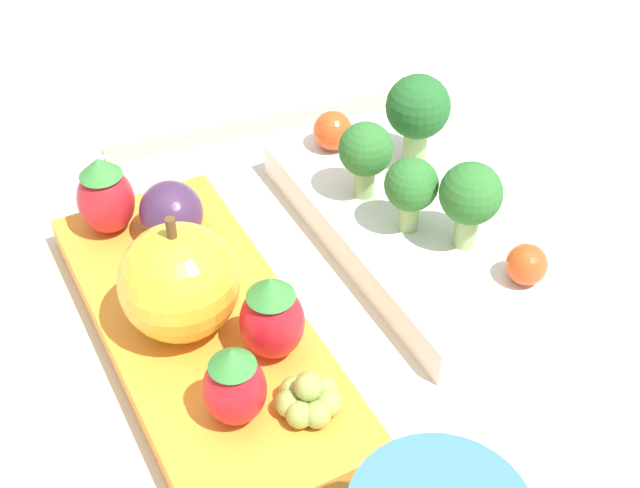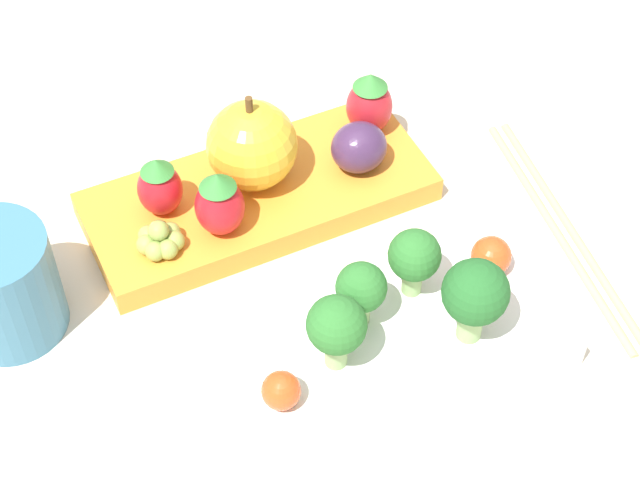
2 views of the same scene
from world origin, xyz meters
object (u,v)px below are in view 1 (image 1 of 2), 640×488
at_px(chopsticks_pair, 255,123).
at_px(broccoli_floret_1, 470,196).
at_px(apple, 179,282).
at_px(broccoli_floret_3, 366,152).
at_px(broccoli_floret_2, 409,185).
at_px(strawberry_2, 272,317).
at_px(cherry_tomato_1, 527,264).
at_px(grape_cluster, 308,398).
at_px(strawberry_1, 105,196).
at_px(bento_box_fruit, 204,333).
at_px(cherry_tomato_0, 333,131).
at_px(plum, 171,212).
at_px(broccoli_floret_0, 418,110).
at_px(bento_box_savoury, 422,222).
at_px(strawberry_0, 234,385).

bearing_deg(chopsticks_pair, broccoli_floret_1, 14.23).
bearing_deg(apple, broccoli_floret_3, 111.34).
distance_m(broccoli_floret_2, strawberry_2, 0.12).
bearing_deg(broccoli_floret_1, cherry_tomato_1, 17.69).
relative_size(broccoli_floret_1, grape_cluster, 1.70).
distance_m(cherry_tomato_1, strawberry_1, 0.23).
bearing_deg(broccoli_floret_3, bento_box_fruit, -66.95).
distance_m(broccoli_floret_1, apple, 0.16).
height_order(cherry_tomato_1, grape_cluster, cherry_tomato_1).
xyz_separation_m(cherry_tomato_1, strawberry_2, (-0.02, -0.14, 0.01)).
relative_size(cherry_tomato_0, plum, 0.66).
distance_m(broccoli_floret_3, plum, 0.11).
height_order(broccoli_floret_0, grape_cluster, broccoli_floret_0).
distance_m(broccoli_floret_1, chopsticks_pair, 0.20).
distance_m(cherry_tomato_0, chopsticks_pair, 0.08).
distance_m(broccoli_floret_2, plum, 0.13).
bearing_deg(bento_box_savoury, chopsticks_pair, -163.82).
relative_size(broccoli_floret_0, strawberry_2, 1.22).
distance_m(bento_box_fruit, grape_cluster, 0.08).
bearing_deg(grape_cluster, broccoli_floret_1, 116.80).
bearing_deg(cherry_tomato_0, bento_box_savoury, 14.79).
xyz_separation_m(plum, chopsticks_pair, (-0.11, 0.09, -0.03)).
distance_m(bento_box_fruit, broccoli_floret_1, 0.16).
bearing_deg(bento_box_savoury, bento_box_fruit, -80.21).
bearing_deg(strawberry_0, strawberry_2, 133.08).
bearing_deg(grape_cluster, broccoli_floret_0, 135.50).
relative_size(broccoli_floret_2, cherry_tomato_0, 1.84).
bearing_deg(apple, grape_cluster, 23.81).
relative_size(strawberry_2, plum, 1.28).
relative_size(bento_box_fruit, grape_cluster, 7.52).
height_order(bento_box_fruit, apple, apple).
bearing_deg(plum, broccoli_floret_3, 81.02).
xyz_separation_m(broccoli_floret_2, strawberry_0, (0.08, -0.14, -0.01)).
bearing_deg(broccoli_floret_0, bento_box_fruit, -67.80).
distance_m(bento_box_savoury, grape_cluster, 0.16).
distance_m(bento_box_fruit, apple, 0.04).
height_order(bento_box_fruit, broccoli_floret_2, broccoli_floret_2).
xyz_separation_m(broccoli_floret_3, cherry_tomato_1, (0.10, 0.04, -0.02)).
bearing_deg(grape_cluster, broccoli_floret_3, 142.65).
xyz_separation_m(bento_box_fruit, cherry_tomato_1, (0.05, 0.16, 0.02)).
relative_size(bento_box_savoury, broccoli_floret_1, 3.93).
distance_m(broccoli_floret_1, grape_cluster, 0.14).
bearing_deg(strawberry_0, broccoli_floret_1, 108.37).
relative_size(apple, plum, 1.85).
distance_m(strawberry_2, plum, 0.11).
bearing_deg(broccoli_floret_0, plum, -90.84).
height_order(broccoli_floret_0, broccoli_floret_2, broccoli_floret_0).
height_order(bento_box_fruit, cherry_tomato_0, cherry_tomato_0).
height_order(strawberry_0, strawberry_1, strawberry_1).
bearing_deg(strawberry_2, chopsticks_pair, 159.65).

